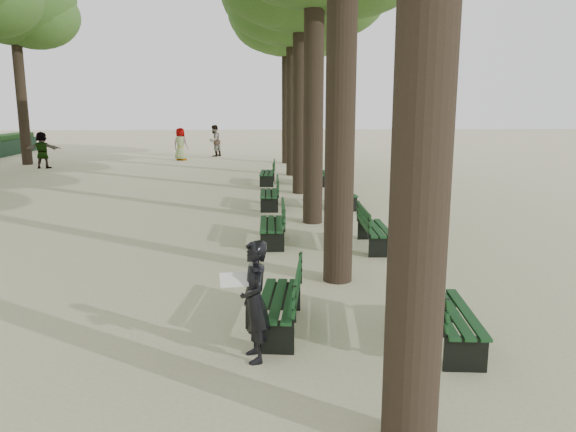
{
  "coord_description": "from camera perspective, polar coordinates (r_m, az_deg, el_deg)",
  "views": [
    {
      "loc": [
        0.13,
        -6.71,
        3.18
      ],
      "look_at": [
        0.6,
        3.0,
        1.2
      ],
      "focal_mm": 35.0,
      "sensor_mm": 36.0,
      "label": 1
    }
  ],
  "objects": [
    {
      "name": "ground",
      "position": [
        7.43,
        -3.62,
        -13.85
      ],
      "size": [
        120.0,
        120.0,
        0.0
      ],
      "primitive_type": "plane",
      "color": "#BEB88F",
      "rests_on": "ground"
    },
    {
      "name": "tree_central_5",
      "position": [
        30.08,
        -0.12,
        20.05
      ],
      "size": [
        6.0,
        6.0,
        9.95
      ],
      "color": "#33261C",
      "rests_on": "ground"
    },
    {
      "name": "bench_left_0",
      "position": [
        8.04,
        -0.92,
        -9.69
      ],
      "size": [
        0.78,
        1.85,
        0.92
      ],
      "color": "black",
      "rests_on": "ground"
    },
    {
      "name": "bench_left_1",
      "position": [
        12.85,
        -1.64,
        -1.58
      ],
      "size": [
        0.6,
        1.81,
        0.92
      ],
      "color": "black",
      "rests_on": "ground"
    },
    {
      "name": "bench_left_2",
      "position": [
        17.15,
        -1.93,
        1.74
      ],
      "size": [
        0.59,
        1.81,
        0.92
      ],
      "color": "black",
      "rests_on": "ground"
    },
    {
      "name": "bench_left_3",
      "position": [
        22.15,
        -2.13,
        3.95
      ],
      "size": [
        0.67,
        1.83,
        0.92
      ],
      "color": "black",
      "rests_on": "ground"
    },
    {
      "name": "bench_right_0",
      "position": [
        7.89,
        16.21,
        -10.59
      ],
      "size": [
        0.74,
        1.85,
        0.92
      ],
      "color": "black",
      "rests_on": "ground"
    },
    {
      "name": "bench_right_1",
      "position": [
        12.57,
        8.8,
        -2.01
      ],
      "size": [
        0.61,
        1.81,
        0.92
      ],
      "color": "black",
      "rests_on": "ground"
    },
    {
      "name": "bench_right_2",
      "position": [
        17.38,
        5.56,
        1.82
      ],
      "size": [
        0.72,
        1.84,
        0.92
      ],
      "color": "black",
      "rests_on": "ground"
    },
    {
      "name": "bench_right_3",
      "position": [
        22.1,
        3.78,
        3.92
      ],
      "size": [
        0.65,
        1.82,
        0.92
      ],
      "color": "black",
      "rests_on": "ground"
    },
    {
      "name": "man_with_map",
      "position": [
        7.01,
        -3.42,
        -8.63
      ],
      "size": [
        0.66,
        0.67,
        1.54
      ],
      "color": "black",
      "rests_on": "ground"
    },
    {
      "name": "pedestrian_d",
      "position": [
        31.81,
        -10.86,
        7.18
      ],
      "size": [
        0.94,
        0.7,
        1.79
      ],
      "primitive_type": "imported",
      "rotation": [
        0.0,
        0.0,
        2.7
      ],
      "color": "#262628",
      "rests_on": "ground"
    },
    {
      "name": "pedestrian_e",
      "position": [
        29.96,
        -23.68,
        6.16
      ],
      "size": [
        1.67,
        0.4,
        1.79
      ],
      "primitive_type": "imported",
      "rotation": [
        0.0,
        0.0,
        3.11
      ],
      "color": "#262628",
      "rests_on": "ground"
    },
    {
      "name": "pedestrian_a",
      "position": [
        33.86,
        -7.49,
        7.59
      ],
      "size": [
        0.77,
        0.96,
        1.85
      ],
      "primitive_type": "imported",
      "rotation": [
        0.0,
        0.0,
        4.18
      ],
      "color": "#262628",
      "rests_on": "ground"
    }
  ]
}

